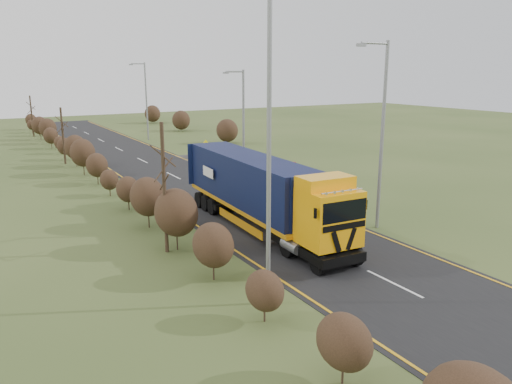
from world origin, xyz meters
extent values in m
plane|color=#394C20|center=(0.00, 0.00, 0.00)|extent=(160.00, 160.00, 0.00)
cube|color=black|center=(0.00, 10.00, 0.01)|extent=(8.00, 120.00, 0.02)
cube|color=#322F2C|center=(6.50, 20.00, 0.01)|extent=(6.00, 18.00, 0.02)
cube|color=gold|center=(-3.70, 10.00, 0.03)|extent=(0.12, 116.00, 0.01)
cube|color=gold|center=(3.70, 10.00, 0.03)|extent=(0.12, 116.00, 0.01)
cube|color=silver|center=(0.00, -4.00, 0.03)|extent=(0.12, 3.00, 0.01)
cube|color=silver|center=(0.00, 4.00, 0.03)|extent=(0.12, 3.00, 0.01)
cube|color=silver|center=(0.00, 12.00, 0.03)|extent=(0.12, 3.00, 0.01)
cube|color=silver|center=(0.00, 20.00, 0.03)|extent=(0.12, 3.00, 0.01)
cube|color=silver|center=(0.00, 28.00, 0.03)|extent=(0.12, 3.00, 0.01)
cube|color=silver|center=(0.00, 36.00, 0.03)|extent=(0.12, 3.00, 0.01)
cube|color=silver|center=(0.00, 44.00, 0.03)|extent=(0.12, 3.00, 0.01)
cube|color=silver|center=(0.00, 52.00, 0.03)|extent=(0.12, 3.00, 0.01)
cube|color=silver|center=(0.00, 60.00, 0.03)|extent=(0.12, 3.00, 0.01)
ellipsoid|color=#2F2015|center=(-5.97, -8.00, 1.26)|extent=(1.34, 1.74, 1.54)
ellipsoid|color=#2F2015|center=(-6.02, -4.00, 1.14)|extent=(1.21, 1.57, 1.39)
ellipsoid|color=#2F2015|center=(-6.00, 0.00, 1.49)|extent=(1.58, 2.06, 1.82)
ellipsoid|color=#2F2015|center=(-5.98, 4.00, 1.84)|extent=(1.96, 2.55, 2.25)
ellipsoid|color=#2F2015|center=(-6.03, 8.00, 1.72)|extent=(1.83, 2.38, 2.10)
ellipsoid|color=#2F2015|center=(-5.95, 12.00, 1.28)|extent=(1.37, 1.78, 1.57)
ellipsoid|color=#2F2015|center=(-6.06, 16.00, 1.13)|extent=(1.20, 1.56, 1.38)
ellipsoid|color=#2F2015|center=(-5.92, 20.00, 1.46)|extent=(1.55, 2.02, 1.78)
ellipsoid|color=#2F2015|center=(-6.09, 24.00, 1.83)|extent=(1.95, 2.53, 2.24)
ellipsoid|color=#2F2015|center=(-5.90, 28.00, 1.74)|extent=(1.85, 2.41, 2.13)
ellipsoid|color=#2F2015|center=(-6.12, 32.00, 1.31)|extent=(1.40, 1.81, 1.61)
ellipsoid|color=#2F2015|center=(-5.87, 36.00, 1.12)|extent=(1.19, 1.55, 1.37)
ellipsoid|color=#2F2015|center=(-6.14, 40.00, 1.43)|extent=(1.52, 1.97, 1.75)
ellipsoid|color=#2F2015|center=(-5.84, 44.00, 1.81)|extent=(1.93, 2.51, 2.22)
ellipsoid|color=#2F2015|center=(-6.17, 48.00, 1.76)|extent=(1.88, 2.44, 2.16)
ellipsoid|color=#2F2015|center=(-5.82, 52.00, 1.34)|extent=(1.43, 1.85, 1.64)
ellipsoid|color=#2F2015|center=(-6.19, 56.00, 1.12)|extent=(1.19, 1.55, 1.37)
ellipsoid|color=#2F2015|center=(-5.80, 60.00, 1.40)|extent=(1.49, 1.93, 1.71)
cylinder|color=#38291C|center=(-6.50, 4.00, 3.03)|extent=(0.18, 0.18, 6.05)
cylinder|color=#38291C|center=(-6.50, 30.00, 2.53)|extent=(0.18, 0.18, 5.06)
cylinder|color=#38291C|center=(-6.50, 52.00, 2.57)|extent=(0.18, 0.18, 5.15)
cube|color=black|center=(-1.04, -0.24, 0.65)|extent=(2.43, 4.37, 0.42)
cube|color=#FFA60B|center=(-1.04, -1.07, 2.18)|extent=(2.42, 2.15, 2.41)
cube|color=black|center=(-1.04, -2.05, 0.51)|extent=(2.32, 0.22, 0.51)
cube|color=black|center=(-1.43, -2.11, 1.44)|extent=(0.56, 0.05, 1.00)
cube|color=black|center=(-0.65, -2.11, 1.44)|extent=(0.56, 0.05, 1.00)
cube|color=black|center=(-1.04, -2.08, 2.69)|extent=(2.18, 0.16, 0.88)
cube|color=black|center=(-1.04, -2.11, 2.04)|extent=(2.13, 0.13, 0.26)
cube|color=#FFA60B|center=(-1.04, -0.75, 3.65)|extent=(2.38, 1.41, 0.52)
cylinder|color=silver|center=(-1.04, -1.86, 3.48)|extent=(2.04, 0.16, 0.06)
cube|color=black|center=(-2.37, -1.86, 2.74)|extent=(0.09, 0.12, 0.42)
cube|color=black|center=(0.29, -1.86, 2.74)|extent=(0.09, 0.12, 0.42)
cylinder|color=gray|center=(-2.11, 0.13, 0.70)|extent=(0.58, 1.23, 0.52)
cylinder|color=gray|center=(0.03, 0.13, 0.70)|extent=(0.58, 1.23, 0.52)
cube|color=orange|center=(-1.04, 5.80, 1.14)|extent=(2.88, 11.80, 0.22)
cube|color=#0B0D33|center=(-1.04, 5.80, 2.53)|extent=(2.84, 11.42, 2.55)
cube|color=#101B46|center=(-1.04, 11.48, 2.53)|extent=(2.30, 0.17, 2.55)
cube|color=#101B46|center=(-1.04, 0.11, 2.53)|extent=(2.30, 0.17, 2.55)
cube|color=black|center=(-1.04, 9.32, 0.60)|extent=(2.29, 3.44, 0.32)
cube|color=orange|center=(-2.17, 4.87, 0.51)|extent=(0.29, 5.10, 0.42)
cube|color=orange|center=(0.09, 4.87, 0.51)|extent=(0.29, 5.10, 0.42)
cylinder|color=black|center=(-2.02, -1.72, 0.48)|extent=(0.34, 0.98, 0.97)
cylinder|color=black|center=(-0.07, -1.72, 0.48)|extent=(0.34, 0.98, 0.97)
cylinder|color=black|center=(-2.02, 0.60, 0.48)|extent=(0.34, 0.98, 0.97)
cylinder|color=black|center=(-0.07, 0.60, 0.48)|extent=(0.34, 0.98, 0.97)
cylinder|color=black|center=(-2.02, 8.49, 0.48)|extent=(0.34, 0.98, 0.97)
cylinder|color=black|center=(-0.07, 8.49, 0.48)|extent=(0.34, 0.98, 0.97)
cylinder|color=black|center=(-2.02, 9.42, 0.48)|extent=(0.34, 0.98, 0.97)
cylinder|color=black|center=(-0.07, 9.42, 0.48)|extent=(0.34, 0.98, 0.97)
cylinder|color=black|center=(-2.02, 10.35, 0.48)|extent=(0.34, 0.98, 0.97)
cylinder|color=black|center=(-0.07, 10.35, 0.48)|extent=(0.34, 0.98, 0.97)
imported|color=#A42008|center=(6.65, 15.42, 0.69)|extent=(2.47, 4.32, 1.38)
imported|color=#0A0E3B|center=(6.45, 26.05, 0.67)|extent=(1.47, 4.08, 1.34)
cylinder|color=gray|center=(4.60, 1.80, 4.85)|extent=(0.18, 0.18, 9.71)
cylinder|color=gray|center=(3.74, 1.80, 9.54)|extent=(1.73, 0.12, 0.12)
cube|color=gray|center=(2.87, 1.80, 9.44)|extent=(0.49, 0.19, 0.15)
cylinder|color=gray|center=(4.60, 16.65, 4.14)|extent=(0.18, 0.18, 8.29)
cylinder|color=gray|center=(3.86, 16.65, 8.15)|extent=(1.47, 0.12, 0.12)
cube|color=gray|center=(3.13, 16.65, 8.06)|extent=(0.41, 0.17, 0.13)
cylinder|color=gray|center=(5.14, 41.65, 4.56)|extent=(0.18, 0.18, 9.11)
cylinder|color=gray|center=(4.33, 41.65, 8.96)|extent=(1.62, 0.12, 0.12)
cube|color=gray|center=(3.52, 41.65, 8.86)|extent=(0.46, 0.18, 0.14)
cylinder|color=gray|center=(-5.20, -2.90, 5.59)|extent=(0.16, 0.16, 11.19)
cylinder|color=gray|center=(4.20, 9.25, 1.06)|extent=(0.08, 0.08, 2.13)
cylinder|color=red|center=(4.20, 9.22, 2.13)|extent=(0.68, 0.04, 0.68)
cylinder|color=white|center=(4.20, 9.20, 2.13)|extent=(0.51, 0.02, 0.51)
cylinder|color=gray|center=(5.80, 26.43, 0.66)|extent=(0.08, 0.08, 1.32)
cube|color=#FFEA0E|center=(5.80, 26.38, 1.42)|extent=(0.67, 0.04, 0.67)
camera|label=1|loc=(-14.00, -17.10, 8.29)|focal=35.00mm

